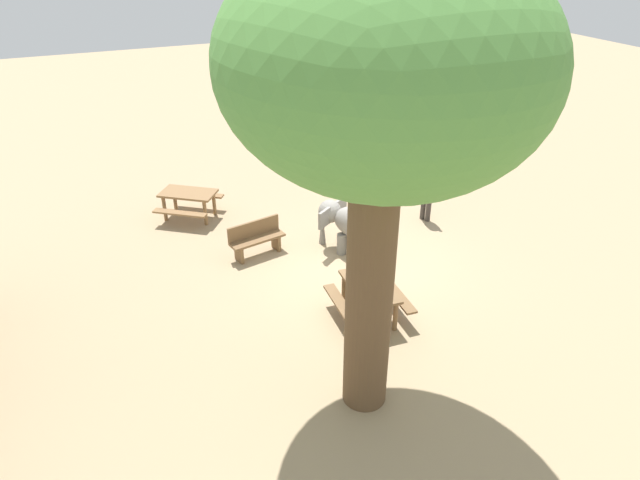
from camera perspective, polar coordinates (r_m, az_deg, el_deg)
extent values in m
plane|color=tan|center=(13.53, 3.71, -2.71)|extent=(60.00, 60.00, 0.00)
cylinder|color=gray|center=(13.89, 2.22, -0.41)|extent=(0.24, 0.24, 0.55)
cylinder|color=gray|center=(14.18, 3.00, 0.24)|extent=(0.24, 0.24, 0.55)
cylinder|color=gray|center=(13.58, 4.95, -1.26)|extent=(0.24, 0.24, 0.55)
cylinder|color=gray|center=(13.88, 5.70, -0.58)|extent=(0.24, 0.24, 0.55)
ellipsoid|color=gray|center=(13.59, 4.04, 1.70)|extent=(1.52, 1.34, 0.82)
sphere|color=gray|center=(13.91, 1.02, 2.96)|extent=(0.58, 0.58, 0.58)
cone|color=gray|center=(14.25, 0.25, 1.31)|extent=(0.18, 0.18, 0.92)
cube|color=gray|center=(13.58, 0.47, 2.25)|extent=(0.32, 0.43, 0.44)
cube|color=gray|center=(14.17, 2.14, 3.46)|extent=(0.32, 0.43, 0.44)
cylinder|color=#3F3833|center=(15.68, 11.06, 3.29)|extent=(0.14, 0.14, 0.82)
cylinder|color=#3F3833|center=(15.77, 10.54, 3.50)|extent=(0.14, 0.14, 0.82)
cylinder|color=#33598C|center=(15.43, 11.04, 5.73)|extent=(0.32, 0.32, 0.58)
sphere|color=tan|center=(15.28, 11.18, 7.10)|extent=(0.22, 0.22, 0.22)
cylinder|color=#33598C|center=(15.32, 11.67, 5.54)|extent=(0.09, 0.09, 0.55)
cylinder|color=#33598C|center=(15.54, 10.42, 6.02)|extent=(0.09, 0.09, 0.55)
cylinder|color=brown|center=(8.75, 5.07, -5.37)|extent=(0.75, 0.75, 4.44)
ellipsoid|color=#569342|center=(7.34, 6.32, 17.43)|extent=(4.62, 4.24, 3.28)
cube|color=brown|center=(13.81, -6.43, 0.06)|extent=(0.66, 1.45, 0.06)
cube|color=brown|center=(13.83, -6.82, 1.18)|extent=(0.33, 1.39, 0.40)
cube|color=brown|center=(14.15, -4.52, -0.18)|extent=(0.37, 0.15, 0.42)
cube|color=brown|center=(13.73, -8.28, -1.42)|extent=(0.37, 0.15, 0.42)
cube|color=brown|center=(11.50, 5.10, -4.76)|extent=(1.55, 0.91, 0.06)
cylinder|color=brown|center=(12.06, 2.46, -5.07)|extent=(0.10, 0.10, 0.72)
cylinder|color=brown|center=(12.28, 5.25, -4.49)|extent=(0.10, 0.10, 0.72)
cylinder|color=brown|center=(11.18, 4.76, -8.36)|extent=(0.10, 0.10, 0.72)
cylinder|color=brown|center=(11.41, 7.73, -7.65)|extent=(0.10, 0.10, 0.72)
cube|color=brown|center=(11.47, 2.18, -6.63)|extent=(1.51, 0.35, 0.05)
cube|color=brown|center=(11.91, 7.77, -5.40)|extent=(1.51, 0.35, 0.05)
cube|color=olive|center=(15.85, -13.36, 4.69)|extent=(1.53, 1.68, 0.06)
cylinder|color=olive|center=(16.02, -15.62, 3.11)|extent=(0.10, 0.10, 0.72)
cylinder|color=olive|center=(16.53, -14.65, 4.08)|extent=(0.10, 0.10, 0.72)
cylinder|color=olive|center=(15.52, -11.67, 2.73)|extent=(0.10, 0.10, 0.72)
cylinder|color=olive|center=(16.04, -10.79, 3.75)|extent=(0.10, 0.10, 0.72)
cube|color=olive|center=(15.49, -14.17, 2.70)|extent=(1.08, 1.35, 0.05)
cube|color=olive|center=(16.48, -12.36, 4.62)|extent=(1.08, 1.35, 0.05)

